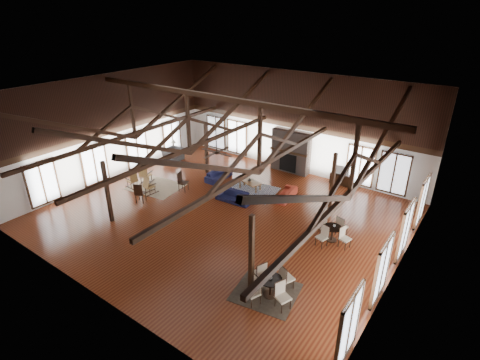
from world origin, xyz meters
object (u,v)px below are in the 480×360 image
Objects in this scene: sofa_navy_left at (219,175)px; sofa_orange at (286,194)px; armchair at (173,154)px; tv_console at (341,179)px; sofa_navy_front at (234,196)px; cafe_table_far at (332,231)px; cafe_table_near at (270,284)px; coffee_table at (250,182)px.

sofa_navy_left is 1.02× the size of sofa_orange.
armchair is 0.95× the size of tv_console.
armchair reaches higher than tv_console.
tv_console is (1.73, 3.38, 0.05)m from sofa_orange.
sofa_navy_front is 5.62m from cafe_table_far.
cafe_table_near is 1.06× the size of cafe_table_far.
sofa_navy_front is 2.92m from sofa_navy_left.
sofa_orange reaches higher than coffee_table.
cafe_table_near is at bearing -47.32° from sofa_navy_front.
sofa_navy_front is at bearing -53.18° from sofa_orange.
sofa_navy_left is at bearing -98.53° from armchair.
cafe_table_near is (5.33, -6.55, 0.07)m from coffee_table.
cafe_table_far is at bearing -102.92° from armchair.
cafe_table_near is (5.22, -4.90, 0.22)m from sofa_navy_front.
sofa_navy_front is 1.66m from coffee_table.
armchair is 13.98m from cafe_table_near.
coffee_table is at bearing 89.56° from sofa_navy_front.
sofa_navy_left is 4.42m from armchair.
tv_console is (-1.47, 10.18, -0.19)m from cafe_table_near.
tv_console is at bearing 98.21° from cafe_table_near.
sofa_navy_front is at bearing -69.81° from coffee_table.
sofa_orange is 8.78m from armchair.
sofa_navy_front is at bearing 175.89° from cafe_table_far.
sofa_navy_left is at bearing -164.77° from coffee_table.
tv_console is at bearing 50.45° from sofa_navy_front.
sofa_navy_left is (-2.37, 1.70, -0.01)m from sofa_navy_front.
cafe_table_near reaches higher than coffee_table.
tv_console is at bearing -74.74° from armchair.
sofa_navy_front is 1.35× the size of coffee_table.
cafe_table_far is 5.98m from tv_console.
cafe_table_near is (3.20, -6.80, 0.24)m from sofa_orange.
sofa_orange is 1.42× the size of tv_console.
cafe_table_far reaches higher than tv_console.
sofa_navy_left is 7.09m from tv_console.
sofa_navy_front is 6.48m from tv_console.
tv_console is (-1.85, 5.68, -0.15)m from cafe_table_far.
armchair reaches higher than coffee_table.
coffee_table is at bearing -91.50° from sofa_navy_left.
cafe_table_near is 1.55× the size of tv_console.
cafe_table_near is at bearing 18.85° from sofa_orange.
sofa_navy_front is at bearing -109.47° from armchair.
armchair is at bearing 148.89° from cafe_table_near.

